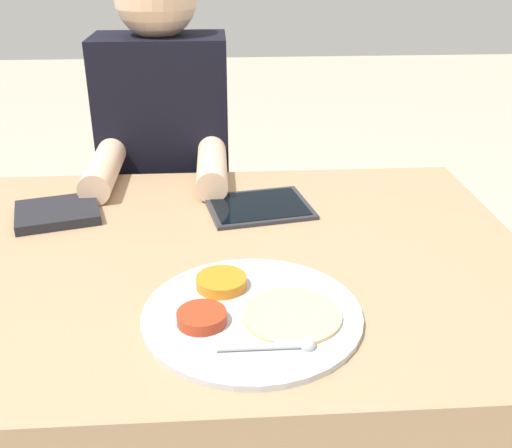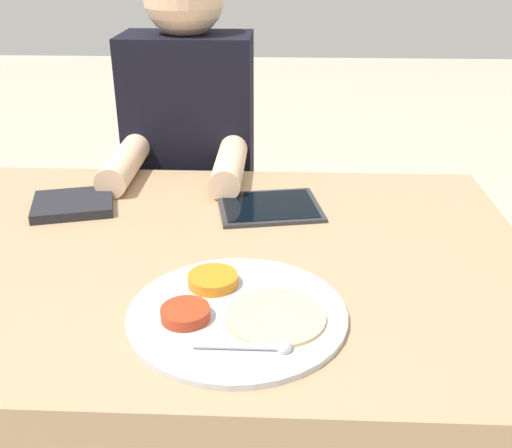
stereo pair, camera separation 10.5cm
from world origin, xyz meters
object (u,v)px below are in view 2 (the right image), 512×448
(red_notebook, at_px, (73,205))
(person_diner, at_px, (193,195))
(thali_tray, at_px, (236,312))
(tablet_device, at_px, (269,207))

(red_notebook, bearing_deg, person_diner, 64.48)
(thali_tray, distance_m, tablet_device, 0.40)
(red_notebook, distance_m, tablet_device, 0.41)
(thali_tray, bearing_deg, person_diner, 103.01)
(tablet_device, xyz_separation_m, person_diner, (-0.22, 0.38, -0.14))
(thali_tray, bearing_deg, tablet_device, 84.13)
(thali_tray, distance_m, red_notebook, 0.53)
(thali_tray, relative_size, tablet_device, 1.39)
(tablet_device, bearing_deg, thali_tray, -95.87)
(red_notebook, distance_m, person_diner, 0.47)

